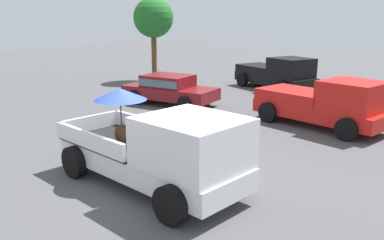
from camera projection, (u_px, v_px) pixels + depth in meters
The scene contains 6 objects.
ground_plane at pixel (151, 184), 9.95m from camera, with size 80.00×80.00×0.00m, color #4C4C4F.
pickup_truck_main at pixel (162, 150), 9.40m from camera, with size 5.12×2.40×2.26m.
pickup_truck_red at pixel (277, 74), 22.25m from camera, with size 5.12×3.22×1.80m.
pickup_truck_far at pixel (325, 103), 14.80m from camera, with size 4.99×2.63×1.80m.
parked_sedan_far at pixel (169, 88), 18.69m from camera, with size 4.55×2.55×1.33m.
tree_by_lot at pixel (153, 18), 24.71m from camera, with size 2.40×2.40×4.99m.
Camera 1 is at (6.88, -6.26, 3.98)m, focal length 38.58 mm.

